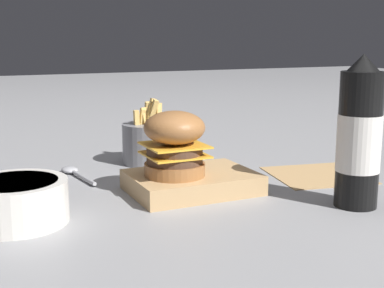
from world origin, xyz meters
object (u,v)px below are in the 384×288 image
Objects in this scene: serving_board at (192,182)px; spoon at (73,172)px; burger at (175,143)px; fries_basket at (149,142)px; side_bowl at (16,201)px; ketchup_bottle at (359,138)px.

serving_board reaches higher than spoon.
burger is 0.25m from spoon.
serving_board is 0.23m from fries_basket.
fries_basket is 0.94× the size of spoon.
burger is at bearing -156.59° from spoon.
spoon is at bearing -119.02° from side_bowl.
side_bowl is 1.00× the size of spoon.
burger is at bearing 6.96° from serving_board.
fries_basket is 0.17m from spoon.
burger reaches higher than fries_basket.
ketchup_bottle is at bearing -144.81° from spoon.
serving_board is at bearing 88.32° from fries_basket.
ketchup_bottle is at bearing 138.18° from serving_board.
ketchup_bottle is (-0.23, 0.17, 0.02)m from burger.
spoon is (0.36, -0.38, -0.10)m from ketchup_bottle.
side_bowl is (0.30, 0.27, -0.01)m from fries_basket.
burger is 0.27m from side_bowl.
side_bowl reaches higher than spoon.
ketchup_bottle reaches higher than burger.
ketchup_bottle reaches higher than side_bowl.
fries_basket is (-0.04, -0.23, -0.04)m from burger.
side_bowl is at bearing 41.92° from fries_basket.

